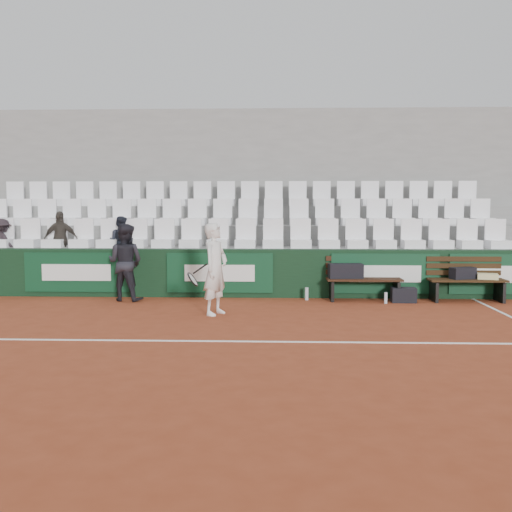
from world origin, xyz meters
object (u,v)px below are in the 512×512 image
at_px(sports_bag_right, 463,273).
at_px(ball_kid, 125,262).
at_px(bench_right, 467,290).
at_px(spectator_a, 2,223).
at_px(tennis_player, 215,269).
at_px(sports_bag_ground, 403,295).
at_px(water_bottle_near, 307,294).
at_px(spectator_b, 60,219).
at_px(water_bottle_far, 386,298).
at_px(sports_bag_left, 346,271).
at_px(spectator_c, 120,221).
at_px(bench_left, 364,289).

relative_size(sports_bag_right, ball_kid, 0.32).
height_order(bench_right, spectator_a, spectator_a).
bearing_deg(tennis_player, sports_bag_ground, 21.54).
distance_m(water_bottle_near, spectator_b, 5.64).
bearing_deg(tennis_player, ball_kid, 144.14).
height_order(bench_right, water_bottle_near, bench_right).
distance_m(tennis_player, spectator_b, 4.52).
bearing_deg(water_bottle_far, sports_bag_left, 151.83).
bearing_deg(sports_bag_left, spectator_b, 172.02).
xyz_separation_m(sports_bag_left, sports_bag_right, (2.33, -0.05, -0.03)).
xyz_separation_m(spectator_a, spectator_b, (1.31, 0.00, 0.08)).
xyz_separation_m(sports_bag_ground, water_bottle_far, (-0.38, -0.18, -0.03)).
bearing_deg(ball_kid, spectator_a, -6.17).
relative_size(water_bottle_near, water_bottle_far, 1.16).
height_order(sports_bag_left, spectator_c, spectator_c).
xyz_separation_m(sports_bag_right, spectator_a, (-9.79, 0.91, 0.97)).
height_order(bench_left, water_bottle_far, bench_left).
bearing_deg(bench_left, bench_right, -0.83).
bearing_deg(spectator_c, water_bottle_far, -179.98).
distance_m(bench_left, spectator_b, 6.72).
bearing_deg(water_bottle_far, spectator_a, 171.28).
height_order(bench_left, bench_right, same).
relative_size(sports_bag_right, spectator_a, 0.46).
distance_m(spectator_a, spectator_c, 2.65).
bearing_deg(spectator_c, sports_bag_ground, -177.55).
bearing_deg(sports_bag_ground, ball_kid, 179.94).
xyz_separation_m(bench_right, sports_bag_left, (-2.41, 0.08, 0.37)).
height_order(bench_right, ball_kid, ball_kid).
bearing_deg(spectator_c, sports_bag_right, -174.47).
height_order(sports_bag_right, water_bottle_near, sports_bag_right).
distance_m(water_bottle_far, tennis_player, 3.51).
xyz_separation_m(sports_bag_right, water_bottle_far, (-1.59, -0.35, -0.45)).
xyz_separation_m(spectator_b, spectator_c, (1.33, 0.00, -0.05)).
bearing_deg(bench_left, spectator_a, 173.38).
bearing_deg(water_bottle_far, bench_right, 10.89).
bearing_deg(spectator_c, spectator_a, 12.78).
relative_size(sports_bag_ground, tennis_player, 0.30).
xyz_separation_m(tennis_player, spectator_a, (-4.99, 2.50, 0.73)).
distance_m(sports_bag_ground, spectator_c, 6.20).
bearing_deg(tennis_player, spectator_c, 133.21).
bearing_deg(sports_bag_left, spectator_c, 169.85).
distance_m(ball_kid, spectator_b, 2.19).
bearing_deg(bench_right, ball_kid, -178.84).
relative_size(spectator_a, spectator_b, 0.87).
distance_m(sports_bag_left, ball_kid, 4.44).
bearing_deg(spectator_a, tennis_player, 176.81).
xyz_separation_m(sports_bag_left, ball_kid, (-4.43, -0.21, 0.18)).
bearing_deg(sports_bag_right, sports_bag_ground, -171.81).
bearing_deg(sports_bag_right, water_bottle_near, 179.73).
bearing_deg(sports_bag_ground, spectator_a, 172.81).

